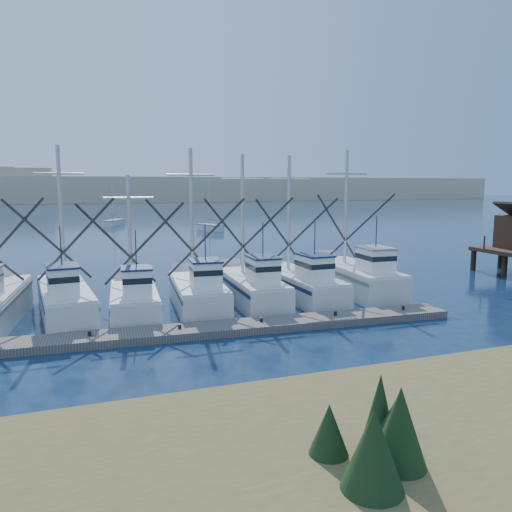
# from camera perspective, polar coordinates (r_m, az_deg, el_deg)

# --- Properties ---
(ground) EXTENTS (500.00, 500.00, 0.00)m
(ground) POSITION_cam_1_polar(r_m,az_deg,el_deg) (22.29, 14.79, -10.54)
(ground) COLOR #0D1F3B
(ground) RESTS_ON ground
(floating_dock) EXTENTS (28.26, 3.29, 0.38)m
(floating_dock) POSITION_cam_1_polar(r_m,az_deg,el_deg) (23.88, -8.70, -8.61)
(floating_dock) COLOR #68635D
(floating_dock) RESTS_ON ground
(dune_ridge) EXTENTS (360.00, 60.00, 10.00)m
(dune_ridge) POSITION_cam_1_polar(r_m,az_deg,el_deg) (227.63, -16.86, 7.33)
(dune_ridge) COLOR tan
(dune_ridge) RESTS_ON ground
(trawler_fleet) EXTENTS (27.85, 9.07, 9.55)m
(trawler_fleet) POSITION_cam_1_polar(r_m,az_deg,el_deg) (28.69, -8.54, -4.12)
(trawler_fleet) COLOR silver
(trawler_fleet) RESTS_ON ground
(sailboat_near) EXTENTS (3.17, 5.51, 8.10)m
(sailboat_near) POSITION_cam_1_polar(r_m,az_deg,el_deg) (76.51, -5.27, 3.25)
(sailboat_near) COLOR silver
(sailboat_near) RESTS_ON ground
(sailboat_far) EXTENTS (4.22, 6.49, 8.10)m
(sailboat_far) POSITION_cam_1_polar(r_m,az_deg,el_deg) (89.49, -15.95, 3.67)
(sailboat_far) COLOR silver
(sailboat_far) RESTS_ON ground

